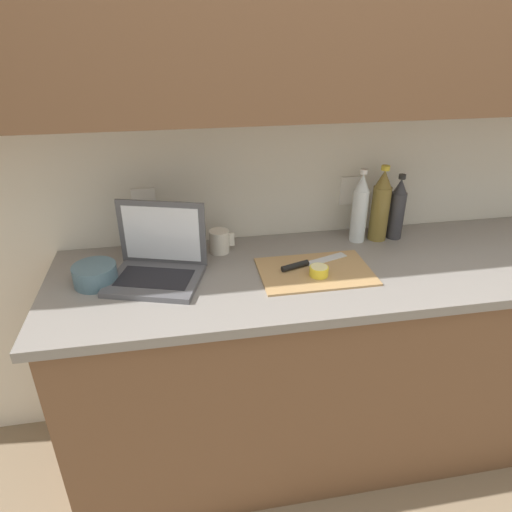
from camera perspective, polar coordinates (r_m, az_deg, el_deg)
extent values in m
plane|color=#847056|center=(2.30, 9.45, -21.20)|extent=(12.00, 12.00, 0.00)
cube|color=silver|center=(1.91, 9.01, 14.59)|extent=(5.20, 0.06, 2.60)
cube|color=white|center=(1.85, -13.80, 6.43)|extent=(0.09, 0.01, 0.12)
cube|color=white|center=(1.98, 11.71, 8.02)|extent=(0.09, 0.01, 0.12)
cube|color=brown|center=(1.69, 12.60, 28.76)|extent=(4.42, 0.32, 0.70)
cube|color=brown|center=(2.00, 10.38, -12.94)|extent=(2.14, 0.60, 0.86)
cube|color=gray|center=(1.75, 11.60, -1.64)|extent=(2.21, 0.64, 0.03)
cube|color=#515156|center=(1.63, -12.50, -2.93)|extent=(0.37, 0.33, 0.02)
cube|color=black|center=(1.63, -12.54, -2.60)|extent=(0.28, 0.21, 0.00)
cube|color=#515156|center=(1.67, -11.66, 2.81)|extent=(0.31, 0.11, 0.24)
cube|color=white|center=(1.67, -11.73, 2.72)|extent=(0.27, 0.09, 0.20)
cube|color=tan|center=(1.67, 7.40, -1.92)|extent=(0.41, 0.27, 0.01)
cube|color=silver|center=(1.75, 8.75, -0.40)|extent=(0.18, 0.09, 0.00)
cylinder|color=black|center=(1.67, 4.90, -1.21)|extent=(0.11, 0.06, 0.02)
cylinder|color=yellow|center=(1.63, 7.87, -1.88)|extent=(0.07, 0.07, 0.03)
cylinder|color=#F4EAA3|center=(1.62, 7.91, -1.33)|extent=(0.06, 0.06, 0.00)
cylinder|color=#333338|center=(1.98, 17.14, 4.86)|extent=(0.06, 0.06, 0.20)
cone|color=#333338|center=(1.94, 17.66, 8.35)|extent=(0.06, 0.06, 0.06)
cylinder|color=black|center=(1.92, 17.82, 9.42)|extent=(0.03, 0.03, 0.02)
cylinder|color=olive|center=(1.94, 15.19, 5.14)|extent=(0.07, 0.07, 0.23)
cone|color=olive|center=(1.89, 15.73, 9.28)|extent=(0.07, 0.07, 0.07)
cylinder|color=gold|center=(1.88, 15.90, 10.55)|extent=(0.03, 0.03, 0.02)
cylinder|color=silver|center=(1.91, 12.75, 4.92)|extent=(0.06, 0.06, 0.22)
cone|color=silver|center=(1.86, 13.20, 8.99)|extent=(0.06, 0.06, 0.07)
cylinder|color=white|center=(1.85, 13.34, 10.24)|extent=(0.03, 0.03, 0.02)
cylinder|color=silver|center=(1.79, -4.61, 1.83)|extent=(0.08, 0.08, 0.09)
cube|color=silver|center=(1.80, -3.06, 2.08)|extent=(0.02, 0.01, 0.05)
cylinder|color=slate|center=(1.67, -19.47, -2.22)|extent=(0.15, 0.15, 0.07)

